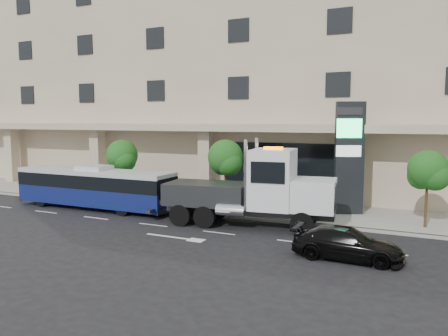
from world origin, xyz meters
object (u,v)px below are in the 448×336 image
object	(u,v)px
black_sedan	(347,244)
tow_truck	(256,191)
city_bus	(95,187)
signage_pylon	(349,157)

from	to	relation	value
black_sedan	tow_truck	bearing A→B (deg)	56.34
city_bus	signage_pylon	distance (m)	16.04
tow_truck	signage_pylon	bearing A→B (deg)	42.43
city_bus	tow_truck	bearing A→B (deg)	-0.30
city_bus	signage_pylon	world-z (taller)	signage_pylon
tow_truck	signage_pylon	world-z (taller)	signage_pylon
black_sedan	signage_pylon	distance (m)	8.99
city_bus	black_sedan	xyz separation A→B (m)	(16.53, -3.69, -0.78)
city_bus	signage_pylon	bearing A→B (deg)	17.28
tow_truck	black_sedan	bearing A→B (deg)	-41.15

